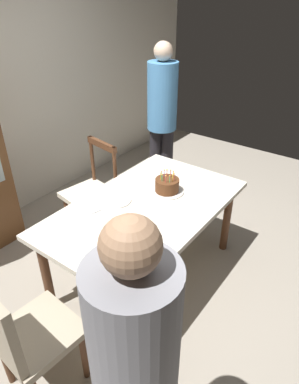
% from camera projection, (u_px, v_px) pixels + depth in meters
% --- Properties ---
extents(ground, '(6.40, 6.40, 0.00)m').
position_uv_depth(ground, '(146.00, 273.00, 3.02)').
color(ground, '#9E9384').
extents(dining_table, '(1.66, 0.98, 0.72)m').
position_uv_depth(dining_table, '(146.00, 214.00, 2.69)').
color(dining_table, silver).
rests_on(dining_table, ground).
extents(birthday_cake, '(0.28, 0.28, 0.19)m').
position_uv_depth(birthday_cake, '(167.00, 186.00, 2.80)').
color(birthday_cake, silver).
rests_on(birthday_cake, dining_table).
extents(plate_near_celebrant, '(0.22, 0.22, 0.01)m').
position_uv_depth(plate_near_celebrant, '(131.00, 247.00, 2.22)').
color(plate_near_celebrant, white).
rests_on(plate_near_celebrant, dining_table).
extents(plate_far_side, '(0.22, 0.22, 0.01)m').
position_uv_depth(plate_far_side, '(117.00, 201.00, 2.70)').
color(plate_far_side, white).
rests_on(plate_far_side, dining_table).
extents(fork_near_celebrant, '(0.18, 0.04, 0.01)m').
position_uv_depth(fork_near_celebrant, '(117.00, 262.00, 2.10)').
color(fork_near_celebrant, silver).
rests_on(fork_near_celebrant, dining_table).
extents(fork_far_side, '(0.18, 0.05, 0.01)m').
position_uv_depth(fork_far_side, '(102.00, 209.00, 2.60)').
color(fork_far_side, silver).
rests_on(fork_far_side, dining_table).
extents(chair_spindle_back, '(0.51, 0.51, 0.95)m').
position_uv_depth(chair_spindle_back, '(91.00, 193.00, 3.32)').
color(chair_spindle_back, beige).
rests_on(chair_spindle_back, ground).
extents(chair_upholstered, '(0.48, 0.47, 0.95)m').
position_uv_depth(chair_upholstered, '(22.00, 335.00, 1.88)').
color(chair_upholstered, tan).
rests_on(chair_upholstered, ground).
extents(person_celebrant, '(0.32, 0.32, 1.66)m').
position_uv_depth(person_celebrant, '(135.00, 375.00, 1.26)').
color(person_celebrant, '#262328').
rests_on(person_celebrant, ground).
extents(person_guest, '(0.32, 0.32, 1.74)m').
position_uv_depth(person_guest, '(162.00, 115.00, 3.69)').
color(person_guest, '#262328').
rests_on(person_guest, ground).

